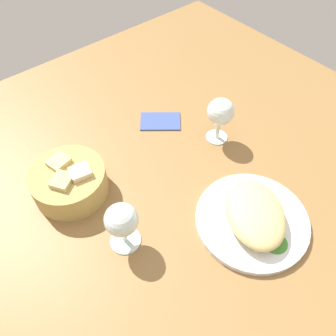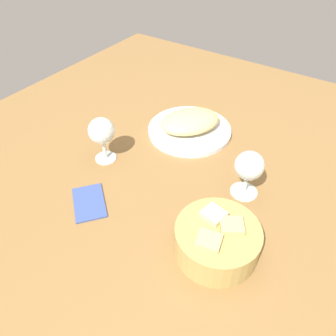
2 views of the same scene
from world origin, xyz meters
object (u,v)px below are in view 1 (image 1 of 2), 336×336
(wine_glass_far, at_px, (122,222))
(bread_basket, at_px, (69,181))
(plate, at_px, (252,220))
(wine_glass_near, at_px, (220,113))
(folded_napkin, at_px, (160,121))

(wine_glass_far, bearing_deg, bread_basket, 6.18)
(plate, bearing_deg, wine_glass_near, -28.35)
(plate, height_order, folded_napkin, plate)
(wine_glass_near, bearing_deg, wine_glass_far, 104.16)
(plate, height_order, bread_basket, bread_basket)
(bread_basket, height_order, wine_glass_near, wine_glass_near)
(bread_basket, height_order, folded_napkin, bread_basket)
(folded_napkin, bearing_deg, plate, 122.35)
(bread_basket, xyz_separation_m, wine_glass_near, (-0.09, -0.38, 0.05))
(wine_glass_near, height_order, folded_napkin, wine_glass_near)
(wine_glass_near, bearing_deg, plate, 151.65)
(folded_napkin, bearing_deg, wine_glass_far, 79.08)
(wine_glass_near, relative_size, wine_glass_far, 1.05)
(wine_glass_near, height_order, wine_glass_far, wine_glass_near)
(folded_napkin, bearing_deg, bread_basket, 48.85)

